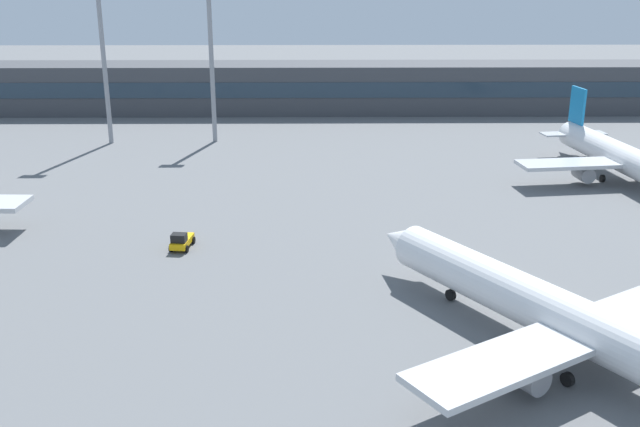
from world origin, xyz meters
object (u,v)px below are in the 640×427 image
(baggage_tug_yellow, at_px, (181,241))
(floodlight_tower_west, at_px, (101,31))
(airplane_near, at_px, (570,321))
(airplane_far, at_px, (632,162))
(floodlight_tower_east, at_px, (211,52))

(baggage_tug_yellow, relative_size, floodlight_tower_west, 0.12)
(airplane_near, xyz_separation_m, airplane_far, (22.23, 42.93, -0.06))
(baggage_tug_yellow, bearing_deg, floodlight_tower_west, 112.23)
(airplane_near, bearing_deg, airplane_far, 62.62)
(baggage_tug_yellow, xyz_separation_m, floodlight_tower_west, (-18.69, 45.74, 16.31))
(floodlight_tower_west, height_order, floodlight_tower_east, floodlight_tower_west)
(floodlight_tower_west, bearing_deg, floodlight_tower_east, 3.29)
(airplane_far, distance_m, floodlight_tower_west, 76.61)
(airplane_near, bearing_deg, floodlight_tower_east, 115.59)
(floodlight_tower_west, xyz_separation_m, floodlight_tower_east, (16.12, 0.93, -3.29))
(airplane_far, height_order, floodlight_tower_west, floodlight_tower_west)
(airplane_far, relative_size, floodlight_tower_west, 1.34)
(baggage_tug_yellow, height_order, floodlight_tower_west, floodlight_tower_west)
(airplane_near, relative_size, baggage_tug_yellow, 9.67)
(baggage_tug_yellow, bearing_deg, floodlight_tower_east, 93.16)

